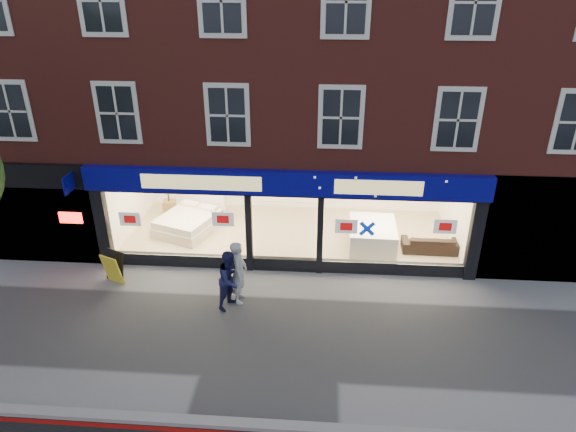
# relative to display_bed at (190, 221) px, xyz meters

# --- Properties ---
(ground) EXTENTS (120.00, 120.00, 0.00)m
(ground) POSITION_rel_display_bed_xyz_m (3.46, -5.30, -0.44)
(ground) COLOR gray
(ground) RESTS_ON ground
(kerb_stone) EXTENTS (60.00, 0.25, 0.12)m
(kerb_stone) POSITION_rel_display_bed_xyz_m (3.46, -8.20, -0.38)
(kerb_stone) COLOR gray
(kerb_stone) RESTS_ON ground
(showroom_floor) EXTENTS (11.00, 4.50, 0.10)m
(showroom_floor) POSITION_rel_display_bed_xyz_m (3.46, -0.05, -0.39)
(showroom_floor) COLOR tan
(showroom_floor) RESTS_ON ground
(building) EXTENTS (19.00, 8.26, 10.30)m
(building) POSITION_rel_display_bed_xyz_m (3.44, 1.63, 6.23)
(building) COLOR maroon
(building) RESTS_ON ground
(display_bed) EXTENTS (2.38, 2.60, 1.20)m
(display_bed) POSITION_rel_display_bed_xyz_m (0.00, 0.00, 0.00)
(display_bed) COLOR beige
(display_bed) RESTS_ON showroom_floor
(bedside_table) EXTENTS (0.53, 0.53, 0.55)m
(bedside_table) POSITION_rel_display_bed_xyz_m (-1.04, 1.11, -0.06)
(bedside_table) COLOR brown
(bedside_table) RESTS_ON showroom_floor
(mattress_stack) EXTENTS (1.53, 1.91, 0.74)m
(mattress_stack) POSITION_rel_display_bed_xyz_m (6.21, -0.65, 0.03)
(mattress_stack) COLOR white
(mattress_stack) RESTS_ON showroom_floor
(sofa) EXTENTS (1.84, 0.74, 0.53)m
(sofa) POSITION_rel_display_bed_xyz_m (8.06, -0.89, -0.07)
(sofa) COLOR black
(sofa) RESTS_ON showroom_floor
(a_board) EXTENTS (0.74, 0.62, 0.97)m
(a_board) POSITION_rel_display_bed_xyz_m (-1.44, -3.26, 0.05)
(a_board) COLOR yellow
(a_board) RESTS_ON ground
(pedestrian_grey) EXTENTS (0.45, 0.68, 1.82)m
(pedestrian_grey) POSITION_rel_display_bed_xyz_m (2.35, -3.89, 0.48)
(pedestrian_grey) COLOR #B6B9BF
(pedestrian_grey) RESTS_ON ground
(pedestrian_blue) EXTENTS (0.96, 1.03, 1.68)m
(pedestrian_blue) POSITION_rel_display_bed_xyz_m (2.17, -4.16, 0.41)
(pedestrian_blue) COLOR #181A44
(pedestrian_blue) RESTS_ON ground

